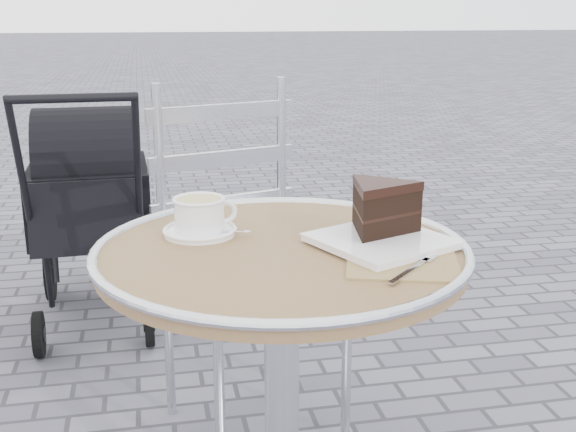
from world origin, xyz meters
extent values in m
cylinder|color=silver|center=(0.00, 0.00, 0.36)|extent=(0.07, 0.07, 0.67)
cylinder|color=tan|center=(0.00, 0.00, 0.71)|extent=(0.70, 0.70, 0.03)
torus|color=silver|center=(0.00, 0.00, 0.73)|extent=(0.72, 0.72, 0.02)
cylinder|color=white|center=(-0.14, 0.12, 0.74)|extent=(0.14, 0.14, 0.01)
cylinder|color=white|center=(-0.14, 0.12, 0.77)|extent=(0.11, 0.11, 0.06)
torus|color=white|center=(-0.09, 0.13, 0.77)|extent=(0.05, 0.02, 0.05)
cylinder|color=#CEB989|center=(-0.14, 0.12, 0.80)|extent=(0.09, 0.09, 0.01)
cube|color=#927450|center=(0.20, -0.12, 0.73)|extent=(0.25, 0.25, 0.00)
cube|color=white|center=(0.19, -0.03, 0.74)|extent=(0.29, 0.29, 0.01)
cylinder|color=silver|center=(-0.10, 0.32, 0.25)|extent=(0.03, 0.03, 0.50)
cylinder|color=silver|center=(0.26, 0.43, 0.25)|extent=(0.03, 0.03, 0.50)
cylinder|color=silver|center=(-0.21, 0.67, 0.25)|extent=(0.03, 0.03, 0.50)
cylinder|color=silver|center=(0.15, 0.78, 0.25)|extent=(0.03, 0.03, 0.50)
cube|color=silver|center=(0.03, 0.55, 0.51)|extent=(0.55, 0.55, 0.02)
cube|color=black|center=(-0.46, 1.42, 0.43)|extent=(0.40, 0.61, 0.36)
cylinder|color=black|center=(-0.45, 0.93, 0.92)|extent=(0.38, 0.04, 0.03)
cylinder|color=black|center=(-0.64, 1.14, 0.08)|extent=(0.04, 0.16, 0.16)
cylinder|color=black|center=(-0.26, 1.15, 0.08)|extent=(0.04, 0.16, 0.16)
cylinder|color=black|center=(-0.66, 1.68, 0.13)|extent=(0.04, 0.25, 0.25)
cylinder|color=black|center=(-0.28, 1.69, 0.13)|extent=(0.04, 0.25, 0.25)
camera|label=1|loc=(-0.25, -1.28, 1.17)|focal=45.00mm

